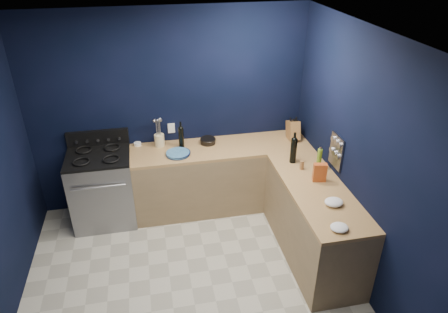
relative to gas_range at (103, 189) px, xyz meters
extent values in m
cube|color=#BBB7A3|center=(0.93, -1.42, -0.47)|extent=(3.50, 3.50, 0.02)
cube|color=silver|center=(0.93, -1.42, 2.15)|extent=(3.50, 3.50, 0.02)
cube|color=black|center=(0.93, 0.34, 0.84)|extent=(3.50, 0.02, 2.60)
cube|color=black|center=(2.69, -1.42, 0.84)|extent=(0.02, 3.50, 2.60)
cube|color=#8C724E|center=(1.53, 0.02, -0.03)|extent=(2.30, 0.63, 0.86)
cube|color=brown|center=(1.53, 0.02, 0.42)|extent=(2.30, 0.63, 0.04)
cube|color=#8C724E|center=(2.37, -1.13, -0.03)|extent=(0.63, 1.67, 0.86)
cube|color=brown|center=(2.37, -1.13, 0.42)|extent=(0.63, 1.67, 0.04)
cube|color=gray|center=(0.00, 0.00, 0.00)|extent=(0.76, 0.66, 0.92)
cube|color=black|center=(0.00, -0.32, -0.01)|extent=(0.59, 0.02, 0.42)
cube|color=black|center=(0.00, 0.00, 0.48)|extent=(0.76, 0.66, 0.03)
cube|color=black|center=(0.00, 0.30, 0.58)|extent=(0.76, 0.06, 0.20)
cube|color=gray|center=(2.67, -0.87, 0.72)|extent=(0.02, 0.28, 0.38)
cube|color=white|center=(0.93, 0.32, 0.62)|extent=(0.09, 0.02, 0.13)
cylinder|color=#326495|center=(0.96, -0.09, 0.46)|extent=(0.30, 0.30, 0.04)
cylinder|color=white|center=(0.48, 0.27, 0.46)|extent=(0.10, 0.10, 0.04)
cylinder|color=beige|center=(0.76, 0.20, 0.52)|extent=(0.14, 0.14, 0.16)
cylinder|color=black|center=(1.03, 0.11, 0.58)|extent=(0.08, 0.08, 0.27)
cylinder|color=black|center=(1.38, 0.14, 0.48)|extent=(0.21, 0.21, 0.07)
cube|color=brown|center=(2.51, 0.06, 0.56)|extent=(0.15, 0.29, 0.30)
cylinder|color=black|center=(2.29, -0.54, 0.59)|extent=(0.09, 0.09, 0.31)
cylinder|color=olive|center=(2.54, -0.72, 0.56)|extent=(0.07, 0.07, 0.24)
cylinder|color=olive|center=(2.34, -0.71, 0.49)|extent=(0.06, 0.06, 0.11)
cylinder|color=olive|center=(2.49, -0.90, 0.48)|extent=(0.06, 0.06, 0.09)
cube|color=#A30C14|center=(2.44, -0.99, 0.55)|extent=(0.16, 0.10, 0.21)
ellipsoid|color=white|center=(2.40, -1.45, 0.47)|extent=(0.19, 0.17, 0.07)
ellipsoid|color=white|center=(2.29, -1.82, 0.47)|extent=(0.18, 0.16, 0.05)
camera|label=1|loc=(0.65, -4.50, 2.87)|focal=32.49mm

